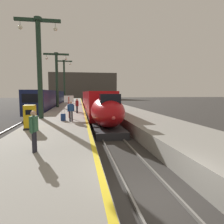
{
  "coord_description": "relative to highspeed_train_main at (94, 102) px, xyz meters",
  "views": [
    {
      "loc": [
        -2.36,
        -5.73,
        3.46
      ],
      "look_at": [
        0.38,
        10.77,
        1.8
      ],
      "focal_mm": 31.64,
      "sensor_mm": 36.0,
      "label": 1
    }
  ],
  "objects": [
    {
      "name": "platform_left",
      "position": [
        -4.05,
        -1.41,
        -1.4
      ],
      "size": [
        4.8,
        110.0,
        1.05
      ],
      "primitive_type": "cube",
      "color": "gray",
      "rests_on": "ground"
    },
    {
      "name": "departure_info_board",
      "position": [
        -3.33,
        -12.87,
        0.63
      ],
      "size": [
        0.9,
        0.1,
        2.12
      ],
      "color": "maroon",
      "rests_on": "platform_left"
    },
    {
      "name": "rail_main_right",
      "position": [
        0.75,
        1.34,
        -1.87
      ],
      "size": [
        0.08,
        110.0,
        0.12
      ],
      "primitive_type": "cube",
      "color": "slate",
      "rests_on": "ground"
    },
    {
      "name": "station_column_mid",
      "position": [
        -5.9,
        -12.75,
        4.59
      ],
      "size": [
        4.0,
        0.68,
        9.09
      ],
      "color": "#1E3828",
      "rests_on": "platform_left"
    },
    {
      "name": "ticket_machine_yellow",
      "position": [
        -5.55,
        -18.43,
        -0.14
      ],
      "size": [
        0.76,
        0.62,
        1.6
      ],
      "color": "yellow",
      "rests_on": "platform_left"
    },
    {
      "name": "highspeed_train_main",
      "position": [
        0.0,
        0.0,
        0.0
      ],
      "size": [
        2.92,
        37.77,
        3.6
      ],
      "color": "#B20F14",
      "rests_on": "ground"
    },
    {
      "name": "regional_train_adjacent",
      "position": [
        -8.1,
        11.58,
        0.2
      ],
      "size": [
        2.85,
        36.6,
        3.8
      ],
      "color": "#141E4C",
      "rests_on": "ground"
    },
    {
      "name": "platform_right",
      "position": [
        4.05,
        -1.41,
        -1.4
      ],
      "size": [
        4.8,
        110.0,
        1.05
      ],
      "primitive_type": "cube",
      "color": "gray",
      "rests_on": "ground"
    },
    {
      "name": "rail_main_left",
      "position": [
        -0.75,
        1.34,
        -1.87
      ],
      "size": [
        0.08,
        110.0,
        0.12
      ],
      "primitive_type": "cube",
      "color": "slate",
      "rests_on": "ground"
    },
    {
      "name": "station_column_far",
      "position": [
        -5.9,
        1.58,
        4.43
      ],
      "size": [
        4.0,
        0.68,
        8.78
      ],
      "color": "#1E3828",
      "rests_on": "platform_left"
    },
    {
      "name": "rolling_suitcase",
      "position": [
        -3.74,
        -14.71,
        -0.58
      ],
      "size": [
        0.4,
        0.22,
        0.98
      ],
      "color": "navy",
      "rests_on": "platform_left"
    },
    {
      "name": "ground_plane",
      "position": [
        0.0,
        -26.16,
        -1.93
      ],
      "size": [
        260.0,
        260.0,
        0.0
      ],
      "primitive_type": "plane",
      "color": "#33302D"
    },
    {
      "name": "passenger_near_edge",
      "position": [
        -3.06,
        -15.21,
        0.11
      ],
      "size": [
        0.55,
        0.32,
        1.69
      ],
      "color": "#23232D",
      "rests_on": "platform_left"
    },
    {
      "name": "passenger_far_waiting",
      "position": [
        -2.63,
        -8.59,
        0.11
      ],
      "size": [
        0.37,
        0.52,
        1.69
      ],
      "color": "#23232D",
      "rests_on": "platform_left"
    },
    {
      "name": "terminus_back_wall",
      "position": [
        0.0,
        75.84,
        5.07
      ],
      "size": [
        36.0,
        2.0,
        14.0
      ],
      "primitive_type": "cube",
      "color": "#4C4742",
      "rests_on": "ground"
    },
    {
      "name": "rail_secondary_left",
      "position": [
        -8.85,
        1.34,
        -1.87
      ],
      "size": [
        0.08,
        110.0,
        0.12
      ],
      "primitive_type": "cube",
      "color": "slate",
      "rests_on": "ground"
    },
    {
      "name": "station_column_distant",
      "position": [
        -5.9,
        18.17,
        5.19
      ],
      "size": [
        4.0,
        0.68,
        10.22
      ],
      "color": "#1E3828",
      "rests_on": "platform_left"
    },
    {
      "name": "platform_left_safety_stripe",
      "position": [
        -1.77,
        -1.41,
        -0.88
      ],
      "size": [
        0.2,
        107.8,
        0.01
      ],
      "primitive_type": "cube",
      "color": "yellow",
      "rests_on": "platform_left"
    },
    {
      "name": "rail_secondary_right",
      "position": [
        -7.35,
        1.34,
        -1.87
      ],
      "size": [
        0.08,
        110.0,
        0.12
      ],
      "primitive_type": "cube",
      "color": "slate",
      "rests_on": "ground"
    },
    {
      "name": "passenger_mid_platform",
      "position": [
        -4.18,
        -23.67,
        0.11
      ],
      "size": [
        0.28,
        0.56,
        1.69
      ],
      "color": "#23232D",
      "rests_on": "platform_left"
    }
  ]
}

